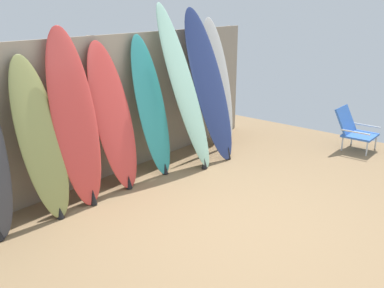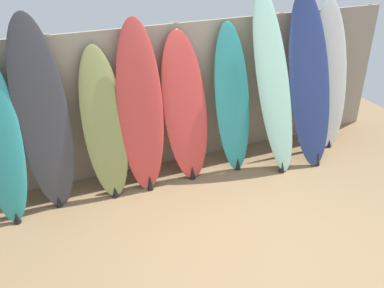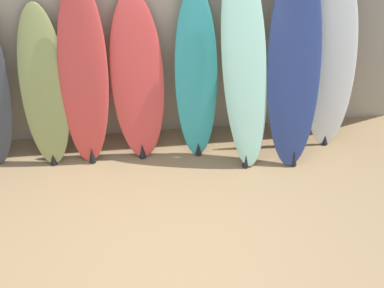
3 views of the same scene
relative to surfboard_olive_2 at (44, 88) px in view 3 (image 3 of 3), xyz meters
name	(u,v)px [view 3 (image 3 of 3)]	position (x,y,z in m)	size (l,w,h in m)	color
ground	(152,255)	(0.99, -1.68, -0.84)	(7.68, 7.68, 0.00)	#8E704C
fence_back	(138,63)	(0.99, 0.33, 0.06)	(6.08, 0.11, 1.80)	gray
surfboard_olive_2	(44,88)	(0.00, 0.00, 0.00)	(0.50, 0.54, 1.69)	olive
surfboard_red_3	(84,75)	(0.42, -0.02, 0.13)	(0.58, 0.59, 1.95)	#D13D38
surfboard_red_4	(138,79)	(0.98, 0.00, 0.04)	(0.59, 0.57, 1.76)	#D13D38
surfboard_teal_5	(196,76)	(1.60, -0.01, 0.05)	(0.48, 0.56, 1.80)	teal
surfboard_seafoam_6	(244,62)	(2.08, -0.16, 0.25)	(0.58, 0.91, 2.19)	#9ED6BC
surfboard_navy_7	(294,63)	(2.61, -0.18, 0.22)	(0.67, 0.95, 2.13)	navy
surfboard_white_8	(331,60)	(3.08, -0.01, 0.14)	(0.58, 0.48, 1.97)	white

